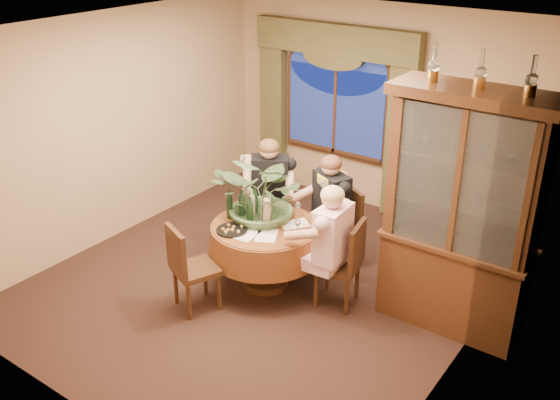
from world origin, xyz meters
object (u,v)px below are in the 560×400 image
Objects in this scene: oil_lamp_left at (434,62)px; chair_right at (338,263)px; person_scarf at (331,212)px; china_cabinet at (461,215)px; wine_bottle_2 at (230,204)px; wine_bottle_5 at (252,204)px; dining_table at (265,255)px; olive_bowl at (264,225)px; chair_front_left at (196,267)px; oil_lamp_right at (532,76)px; person_back at (269,195)px; wine_bottle_4 at (246,199)px; stoneware_vase at (266,210)px; oil_lamp_center at (481,69)px; centerpiece_plant at (265,162)px; wine_bottle_1 at (250,211)px; wine_bottle_0 at (242,204)px; person_pink at (332,249)px; wine_bottle_3 at (255,200)px; chair_back_right at (336,231)px; chair_back at (265,214)px.

oil_lamp_left reaches higher than chair_right.
china_cabinet is at bearing -163.62° from person_scarf.
wine_bottle_2 and wine_bottle_5 have the same top height.
wine_bottle_5 is at bearing -165.15° from oil_lamp_left.
person_scarf is (-1.14, 0.25, -1.90)m from oil_lamp_left.
dining_table is 9.10× the size of olive_bowl.
chair_front_left reaches higher than olive_bowl.
person_back is at bearing 176.37° from oil_lamp_right.
person_scarf is at bearing 50.41° from wine_bottle_5.
wine_bottle_2 is at bearing 72.64° from person_scarf.
chair_right is 2.91× the size of wine_bottle_5.
person_back is 0.61m from wine_bottle_4.
oil_lamp_right is 0.35× the size of chair_right.
stoneware_vase is at bearing 117.39° from olive_bowl.
oil_lamp_center is 0.24× the size of person_scarf.
centerpiece_plant is at bearing 31.13° from wine_bottle_5.
olive_bowl is at bearing 92.01° from person_scarf.
person_back reaches higher than dining_table.
stoneware_vase is (-0.06, 0.10, 0.50)m from dining_table.
wine_bottle_1 is at bearing -110.57° from stoneware_vase.
olive_bowl is at bearing -159.49° from oil_lamp_left.
wine_bottle_4 and wine_bottle_5 have the same top height.
wine_bottle_2 is at bearing 121.12° from chair_front_left.
olive_bowl is (0.34, 0.72, 0.29)m from chair_front_left.
wine_bottle_0 is at bearing -144.17° from centerpiece_plant.
person_pink is 5.65× the size of stoneware_vase.
wine_bottle_0 is at bearing -137.77° from wine_bottle_5.
wine_bottle_3 is (0.05, 0.17, 0.00)m from wine_bottle_0.
olive_bowl is at bearing -62.61° from stoneware_vase.
oil_lamp_center is 0.35× the size of chair_front_left.
wine_bottle_0 and wine_bottle_3 have the same top height.
wine_bottle_5 is at bearing 77.16° from person_back.
wine_bottle_3 is (0.16, 0.24, 0.00)m from wine_bottle_2.
oil_lamp_center is at bearing 11.80° from stoneware_vase.
person_back is at bearing 118.21° from chair_front_left.
chair_back_right is 2.91× the size of wine_bottle_5.
dining_table is 3.68× the size of oil_lamp_center.
dining_table is 3.80× the size of wine_bottle_5.
chair_back is 0.69× the size of person_scarf.
oil_lamp_left is at bearing 16.42° from wine_bottle_0.
wine_bottle_0 is (-1.13, -0.18, 0.44)m from chair_right.
wine_bottle_0 is at bearing -166.57° from china_cabinet.
person_pink is at bearing 167.18° from chair_right.
wine_bottle_2 is at bearing 58.54° from chair_back.
oil_lamp_left is at bearing 141.57° from person_back.
person_back is at bearing 56.30° from chair_right.
person_scarf is 1.17× the size of centerpiece_plant.
chair_front_left is (-1.15, -0.92, 0.00)m from chair_right.
china_cabinet is at bearing -69.92° from person_pink.
chair_front_left is at bearing -145.01° from oil_lamp_left.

